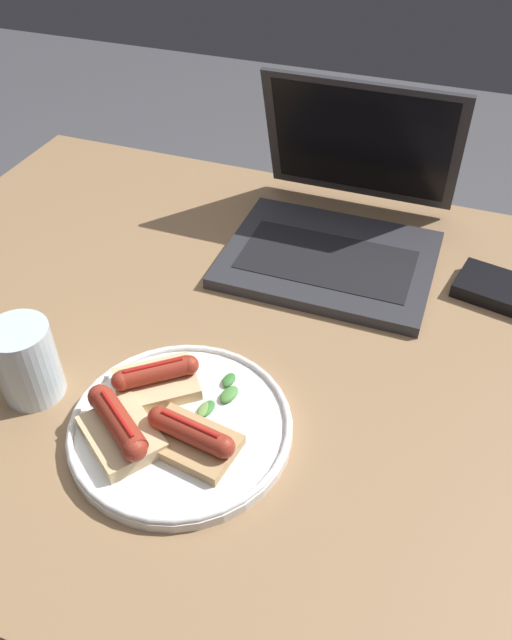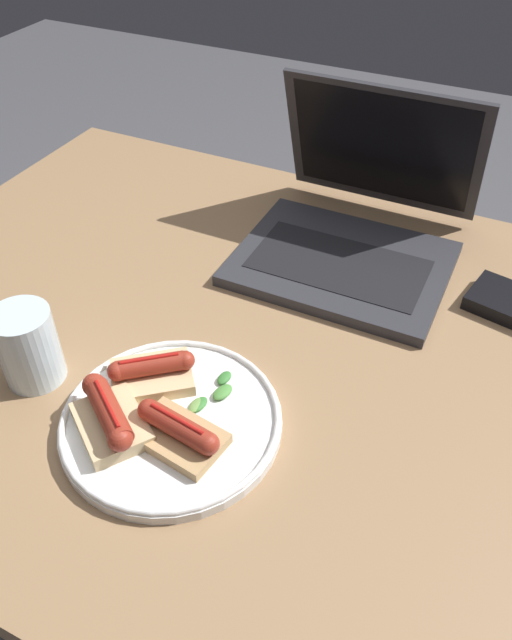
{
  "view_description": "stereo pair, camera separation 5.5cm",
  "coord_description": "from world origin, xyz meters",
  "px_view_note": "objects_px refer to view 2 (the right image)",
  "views": [
    {
      "loc": [
        0.29,
        -0.58,
        1.31
      ],
      "look_at": [
        0.09,
        -0.03,
        0.79
      ],
      "focal_mm": 35.0,
      "sensor_mm": 36.0,
      "label": 1
    },
    {
      "loc": [
        0.34,
        -0.56,
        1.31
      ],
      "look_at": [
        0.09,
        -0.03,
        0.79
      ],
      "focal_mm": 35.0,
      "sensor_mm": 36.0,
      "label": 2
    }
  ],
  "objects_px": {
    "plate": "(171,420)",
    "external_drive": "(512,304)",
    "laptop": "(354,229)",
    "drinking_glass": "(28,346)"
  },
  "relations": [
    {
      "from": "plate",
      "to": "external_drive",
      "type": "xyz_separation_m",
      "value": [
        0.33,
        0.39,
        0.0
      ]
    },
    {
      "from": "drinking_glass",
      "to": "plate",
      "type": "bearing_deg",
      "value": 1.33
    },
    {
      "from": "drinking_glass",
      "to": "external_drive",
      "type": "relative_size",
      "value": 0.78
    },
    {
      "from": "laptop",
      "to": "plate",
      "type": "relative_size",
      "value": 1.26
    },
    {
      "from": "laptop",
      "to": "drinking_glass",
      "type": "distance_m",
      "value": 0.51
    },
    {
      "from": "plate",
      "to": "drinking_glass",
      "type": "height_order",
      "value": "drinking_glass"
    },
    {
      "from": "drinking_glass",
      "to": "external_drive",
      "type": "bearing_deg",
      "value": 36.92
    },
    {
      "from": "plate",
      "to": "drinking_glass",
      "type": "bearing_deg",
      "value": -178.67
    },
    {
      "from": "laptop",
      "to": "external_drive",
      "type": "height_order",
      "value": "laptop"
    },
    {
      "from": "plate",
      "to": "external_drive",
      "type": "relative_size",
      "value": 1.96
    }
  ]
}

